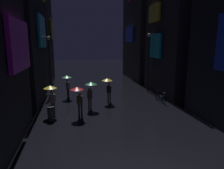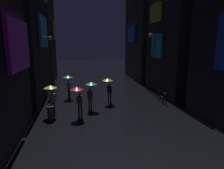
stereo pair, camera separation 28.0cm
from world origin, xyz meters
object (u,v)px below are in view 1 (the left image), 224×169
pedestrian_foreground_right_green (67,80)px  pedestrian_midstreet_centre_yellow (51,92)px  streetlamp_right_far (148,56)px  trash_bin (51,113)px  pedestrian_foreground_left_yellow (108,83)px  pedestrian_midstreet_left_red (78,93)px  streetlamp_left_far (50,58)px  bicycle_parked_at_storefront (161,98)px  pedestrian_near_crossing_green (91,88)px

pedestrian_foreground_right_green → pedestrian_midstreet_centre_yellow: 4.58m
streetlamp_right_far → trash_bin: 11.95m
pedestrian_midstreet_centre_yellow → pedestrian_foreground_left_yellow: size_ratio=1.00×
streetlamp_right_far → trash_bin: streetlamp_right_far is taller
pedestrian_foreground_left_yellow → pedestrian_midstreet_left_red: (-2.59, -3.01, 0.00)m
pedestrian_midstreet_centre_yellow → streetlamp_left_far: (-0.66, 6.65, 1.90)m
pedestrian_foreground_right_green → streetlamp_left_far: streetlamp_left_far is taller
pedestrian_foreground_right_green → streetlamp_left_far: (-1.67, 2.19, 1.90)m
pedestrian_foreground_left_yellow → streetlamp_left_far: streetlamp_left_far is taller
pedestrian_foreground_left_yellow → pedestrian_midstreet_left_red: size_ratio=1.00×
bicycle_parked_at_storefront → trash_bin: 9.25m
pedestrian_midstreet_centre_yellow → trash_bin: bearing=-87.9°
pedestrian_midstreet_centre_yellow → bicycle_parked_at_storefront: pedestrian_midstreet_centre_yellow is taller
pedestrian_foreground_left_yellow → streetlamp_right_far: 6.33m
streetlamp_left_far → trash_bin: (0.70, -7.81, -3.10)m
pedestrian_foreground_right_green → pedestrian_midstreet_left_red: same height
streetlamp_left_far → trash_bin: 8.43m
pedestrian_near_crossing_green → trash_bin: (-2.81, -1.88, -1.20)m
bicycle_parked_at_storefront → pedestrian_foreground_left_yellow: bearing=169.7°
pedestrian_midstreet_centre_yellow → pedestrian_foreground_left_yellow: same height
pedestrian_foreground_right_green → pedestrian_foreground_left_yellow: (3.42, -2.30, 0.00)m
pedestrian_midstreet_centre_yellow → pedestrian_foreground_left_yellow: 4.94m
pedestrian_midstreet_centre_yellow → trash_bin: 1.67m
bicycle_parked_at_storefront → streetlamp_left_far: streetlamp_left_far is taller
streetlamp_left_far → pedestrian_midstreet_left_red: bearing=-71.5°
pedestrian_foreground_right_green → streetlamp_left_far: size_ratio=0.37×
pedestrian_near_crossing_green → pedestrian_foreground_right_green: bearing=116.2°
pedestrian_near_crossing_green → streetlamp_right_far: streetlamp_right_far is taller
pedestrian_near_crossing_green → bicycle_parked_at_storefront: pedestrian_near_crossing_green is taller
streetlamp_right_far → streetlamp_left_far: streetlamp_right_far is taller
pedestrian_near_crossing_green → pedestrian_foreground_left_yellow: size_ratio=1.00×
bicycle_parked_at_storefront → pedestrian_midstreet_centre_yellow: bearing=-171.4°
pedestrian_foreground_left_yellow → bicycle_parked_at_storefront: (4.51, -0.82, -1.28)m
pedestrian_foreground_right_green → bicycle_parked_at_storefront: size_ratio=1.16×
pedestrian_foreground_right_green → pedestrian_midstreet_left_red: (0.83, -5.31, 0.00)m
pedestrian_foreground_left_yellow → streetlamp_left_far: 7.05m
pedestrian_foreground_left_yellow → streetlamp_left_far: bearing=138.6°
pedestrian_foreground_right_green → trash_bin: (-0.97, -5.62, -1.20)m
streetlamp_right_far → streetlamp_left_far: 10.06m
trash_bin → pedestrian_foreground_left_yellow: bearing=37.1°
pedestrian_midstreet_left_red → streetlamp_left_far: 8.13m
pedestrian_midstreet_centre_yellow → streetlamp_right_far: (9.34, 5.59, 2.06)m
pedestrian_foreground_right_green → trash_bin: size_ratio=2.28×
pedestrian_midstreet_centre_yellow → pedestrian_foreground_right_green: bearing=77.2°
pedestrian_foreground_left_yellow → streetlamp_right_far: (4.91, 3.43, 2.06)m
pedestrian_near_crossing_green → streetlamp_right_far: 8.37m
pedestrian_midstreet_left_red → trash_bin: 2.19m
trash_bin → pedestrian_foreground_right_green: bearing=80.2°
pedestrian_midstreet_centre_yellow → streetlamp_left_far: 6.95m
bicycle_parked_at_storefront → pedestrian_midstreet_left_red: bearing=-162.8°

